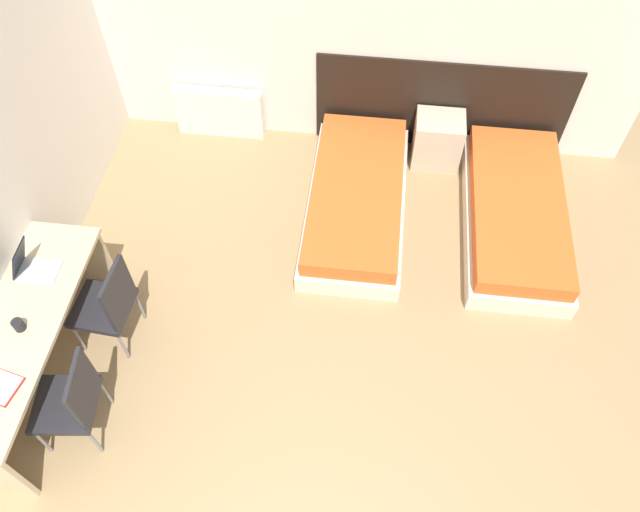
# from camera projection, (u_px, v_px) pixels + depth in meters

# --- Properties ---
(wall_back) EXTENTS (5.69, 0.05, 2.70)m
(wall_back) POSITION_uv_depth(u_px,v_px,m) (347.00, 22.00, 5.60)
(wall_back) COLOR silver
(wall_back) RESTS_ON ground_plane
(headboard_panel) EXTENTS (2.50, 0.03, 1.02)m
(headboard_panel) POSITION_uv_depth(u_px,v_px,m) (441.00, 106.00, 6.19)
(headboard_panel) COLOR black
(headboard_panel) RESTS_ON ground_plane
(bed_near_window) EXTENTS (0.91, 1.99, 0.36)m
(bed_near_window) POSITION_uv_depth(u_px,v_px,m) (356.00, 199.00, 5.91)
(bed_near_window) COLOR beige
(bed_near_window) RESTS_ON ground_plane
(bed_near_door) EXTENTS (0.91, 1.99, 0.36)m
(bed_near_door) POSITION_uv_depth(u_px,v_px,m) (515.00, 214.00, 5.81)
(bed_near_door) COLOR beige
(bed_near_door) RESTS_ON ground_plane
(nightstand) EXTENTS (0.48, 0.39, 0.54)m
(nightstand) POSITION_uv_depth(u_px,v_px,m) (437.00, 140.00, 6.25)
(nightstand) COLOR beige
(nightstand) RESTS_ON ground_plane
(radiator) EXTENTS (0.91, 0.12, 0.55)m
(radiator) POSITION_uv_depth(u_px,v_px,m) (220.00, 112.00, 6.49)
(radiator) COLOR silver
(radiator) RESTS_ON ground_plane
(desk) EXTENTS (0.58, 1.90, 0.73)m
(desk) POSITION_uv_depth(u_px,v_px,m) (27.00, 338.00, 4.59)
(desk) COLOR #C6B28E
(desk) RESTS_ON ground_plane
(chair_near_laptop) EXTENTS (0.47, 0.47, 0.92)m
(chair_near_laptop) POSITION_uv_depth(u_px,v_px,m) (108.00, 303.00, 4.85)
(chair_near_laptop) COLOR #232328
(chair_near_laptop) RESTS_ON ground_plane
(chair_near_notebook) EXTENTS (0.49, 0.49, 0.92)m
(chair_near_notebook) POSITION_uv_depth(u_px,v_px,m) (72.00, 400.00, 4.38)
(chair_near_notebook) COLOR #232328
(chair_near_notebook) RESTS_ON ground_plane
(laptop) EXTENTS (0.32, 0.22, 0.31)m
(laptop) POSITION_uv_depth(u_px,v_px,m) (32.00, 267.00, 4.69)
(laptop) COLOR silver
(laptop) RESTS_ON desk
(mug) EXTENTS (0.08, 0.08, 0.09)m
(mug) POSITION_uv_depth(u_px,v_px,m) (19.00, 325.00, 4.41)
(mug) COLOR black
(mug) RESTS_ON desk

